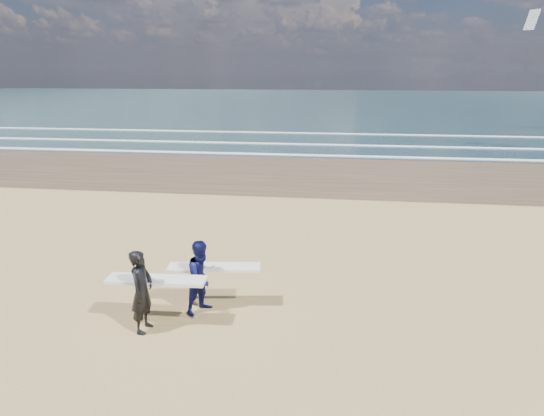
# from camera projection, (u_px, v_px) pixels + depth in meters

# --- Properties ---
(ocean) EXTENTS (220.00, 100.00, 0.02)m
(ocean) POSITION_uv_depth(u_px,v_px,m) (445.00, 105.00, 76.21)
(ocean) COLOR #1A3239
(ocean) RESTS_ON ground
(surfer_near) EXTENTS (2.22, 1.02, 1.86)m
(surfer_near) POSITION_uv_depth(u_px,v_px,m) (144.00, 290.00, 10.45)
(surfer_near) COLOR black
(surfer_near) RESTS_ON ground
(surfer_far) EXTENTS (2.25, 1.30, 1.76)m
(surfer_far) POSITION_uv_depth(u_px,v_px,m) (203.00, 276.00, 11.29)
(surfer_far) COLOR #0B0D3D
(surfer_far) RESTS_ON ground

